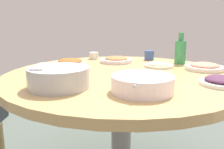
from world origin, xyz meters
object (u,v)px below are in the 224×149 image
(round_dining_table, at_px, (121,89))
(dish_tofu_braise, at_px, (116,60))
(tea_cup_far, at_px, (149,55))
(dish_shrimp, at_px, (205,67))
(tea_cup_near, at_px, (94,56))
(rice_bowl, at_px, (59,77))
(dish_noodles, at_px, (159,65))
(soup_bowl, at_px, (142,84))
(dish_eggplant, at_px, (223,81))
(green_bottle, at_px, (180,51))
(dish_stirfry, at_px, (70,62))

(round_dining_table, bearing_deg, dish_tofu_braise, 158.81)
(tea_cup_far, bearing_deg, dish_tofu_braise, -91.44)
(dish_shrimp, height_order, tea_cup_near, tea_cup_near)
(rice_bowl, relative_size, dish_noodles, 1.47)
(dish_tofu_braise, relative_size, tea_cup_near, 3.32)
(dish_shrimp, bearing_deg, dish_noodles, -134.78)
(soup_bowl, xyz_separation_m, dish_tofu_braise, (-0.72, 0.23, -0.01))
(dish_tofu_braise, bearing_deg, round_dining_table, -21.19)
(dish_eggplant, distance_m, green_bottle, 0.59)
(round_dining_table, relative_size, tea_cup_near, 19.27)
(soup_bowl, xyz_separation_m, dish_eggplant, (0.06, 0.41, -0.02))
(round_dining_table, bearing_deg, dish_eggplant, 36.25)
(dish_stirfry, height_order, dish_noodles, dish_stirfry)
(dish_shrimp, height_order, green_bottle, green_bottle)
(dish_eggplant, height_order, dish_shrimp, dish_shrimp)
(dish_shrimp, bearing_deg, tea_cup_far, -168.65)
(dish_eggplant, xyz_separation_m, tea_cup_far, (-0.78, 0.10, 0.02))
(dish_stirfry, bearing_deg, rice_bowl, -20.70)
(dish_shrimp, bearing_deg, dish_eggplant, -32.70)
(green_bottle, bearing_deg, rice_bowl, -73.98)
(dish_stirfry, xyz_separation_m, tea_cup_near, (-0.19, 0.24, 0.01))
(soup_bowl, distance_m, dish_eggplant, 0.41)
(rice_bowl, distance_m, dish_stirfry, 0.57)
(soup_bowl, height_order, green_bottle, green_bottle)
(dish_noodles, bearing_deg, dish_tofu_braise, -147.87)
(green_bottle, distance_m, tea_cup_near, 0.66)
(rice_bowl, height_order, dish_noodles, rice_bowl)
(dish_shrimp, bearing_deg, round_dining_table, -103.95)
(dish_tofu_braise, xyz_separation_m, tea_cup_far, (0.01, 0.28, 0.02))
(green_bottle, xyz_separation_m, tea_cup_far, (-0.23, -0.11, -0.05))
(dish_stirfry, bearing_deg, green_bottle, 69.90)
(dish_tofu_braise, height_order, dish_shrimp, same)
(rice_bowl, relative_size, dish_shrimp, 1.18)
(dish_eggplant, xyz_separation_m, green_bottle, (-0.55, 0.21, 0.07))
(round_dining_table, relative_size, tea_cup_far, 18.55)
(round_dining_table, height_order, dish_stirfry, dish_stirfry)
(soup_bowl, xyz_separation_m, dish_stirfry, (-0.75, -0.11, -0.01))
(dish_stirfry, relative_size, dish_eggplant, 1.00)
(dish_noodles, bearing_deg, tea_cup_near, -151.64)
(dish_stirfry, xyz_separation_m, dish_eggplant, (0.81, 0.51, -0.00))
(rice_bowl, relative_size, green_bottle, 1.29)
(dish_noodles, height_order, tea_cup_near, tea_cup_near)
(rice_bowl, distance_m, green_bottle, 0.96)
(dish_tofu_braise, bearing_deg, rice_bowl, -46.87)
(soup_bowl, distance_m, dish_shrimp, 0.65)
(green_bottle, bearing_deg, round_dining_table, -77.59)
(soup_bowl, relative_size, dish_stirfry, 1.25)
(dish_noodles, distance_m, tea_cup_far, 0.29)
(dish_tofu_braise, bearing_deg, green_bottle, 58.60)
(green_bottle, bearing_deg, dish_shrimp, -2.65)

